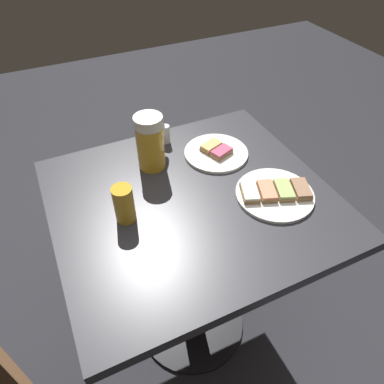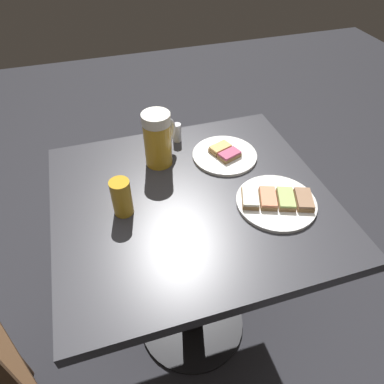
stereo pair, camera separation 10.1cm
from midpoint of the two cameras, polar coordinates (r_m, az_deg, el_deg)
The scene contains 7 objects.
ground_plane at distance 1.65m, azimuth 1.87°, elevation -20.29°, with size 6.00×6.00×0.00m, color #28282D.
cafe_table at distance 1.15m, azimuth 2.54°, elevation -6.82°, with size 0.79×0.73×0.76m.
plate_near at distance 1.04m, azimuth 16.16°, elevation -1.52°, with size 0.23×0.23×0.03m.
plate_far at distance 1.18m, azimuth 7.75°, elevation 5.90°, with size 0.21×0.21×0.03m.
beer_mug at distance 1.10m, azimuth -2.79°, elevation 8.45°, with size 0.12×0.12×0.18m.
beer_glass_small at distance 0.96m, azimuth -8.35°, elevation -0.86°, with size 0.05×0.05×0.11m, color gold.
salt_shaker at distance 1.23m, azimuth -0.03°, elevation 9.45°, with size 0.03×0.03×0.07m, color silver.
Camera 2 is at (0.22, 0.71, 1.48)m, focal length 33.15 mm.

